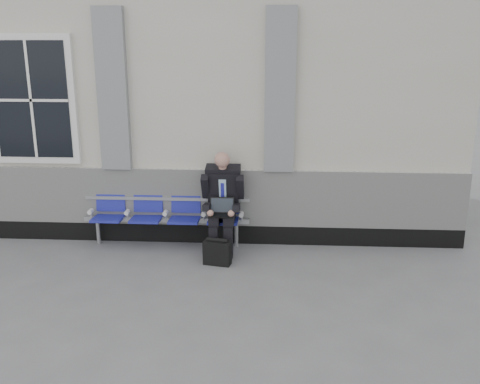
{
  "coord_description": "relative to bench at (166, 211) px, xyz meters",
  "views": [
    {
      "loc": [
        3.99,
        -6.52,
        3.14
      ],
      "look_at": [
        3.54,
        0.9,
        1.01
      ],
      "focal_mm": 40.0,
      "sensor_mm": 36.0,
      "label": 1
    }
  ],
  "objects": [
    {
      "name": "briefcase",
      "position": [
        0.87,
        -0.73,
        -0.37
      ],
      "size": [
        0.42,
        0.24,
        0.4
      ],
      "color": "black",
      "rests_on": "ground"
    },
    {
      "name": "bench",
      "position": [
        0.0,
        0.0,
        0.0
      ],
      "size": [
        2.6,
        0.47,
        0.91
      ],
      "color": "#9EA0A3",
      "rests_on": "ground"
    },
    {
      "name": "businessman",
      "position": [
        0.9,
        -0.14,
        0.27
      ],
      "size": [
        0.64,
        0.85,
        1.54
      ],
      "color": "black",
      "rests_on": "ground"
    },
    {
      "name": "station_building",
      "position": [
        -2.38,
        2.15,
        1.67
      ],
      "size": [
        14.4,
        4.4,
        4.49
      ],
      "color": "beige",
      "rests_on": "ground"
    }
  ]
}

